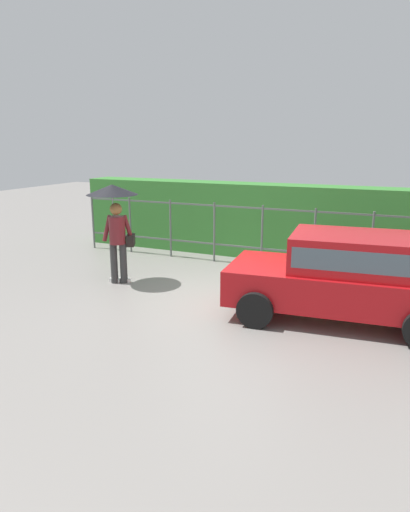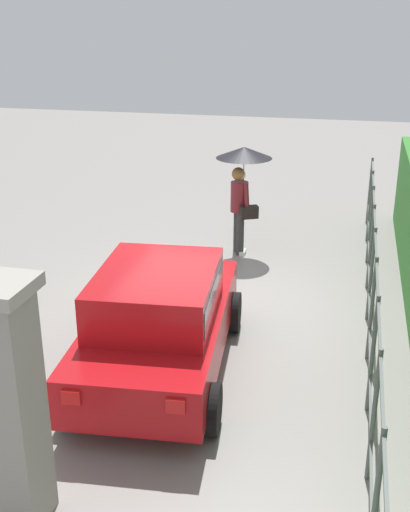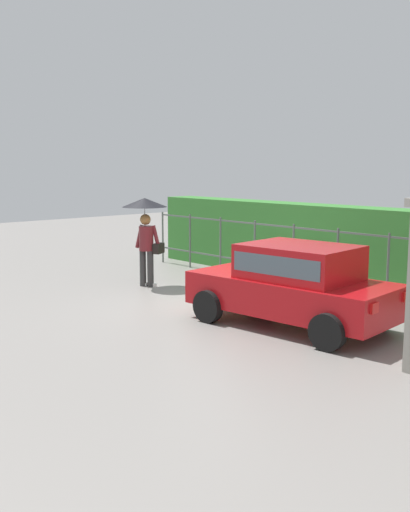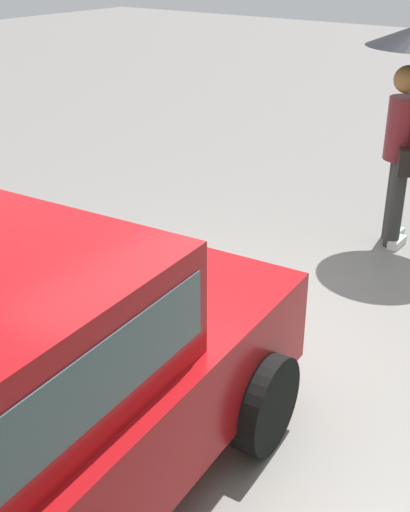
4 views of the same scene
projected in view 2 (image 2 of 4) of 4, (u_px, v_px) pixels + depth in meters
name	position (u px, v px, depth m)	size (l,w,h in m)	color
ground_plane	(206.00, 304.00, 10.35)	(40.00, 40.00, 0.00)	gray
car	(159.00, 317.00, 8.13)	(3.86, 2.14, 1.48)	#B71116
pedestrian	(243.00, 173.00, 12.07)	(1.07, 1.07, 2.09)	#333333
gate_pillar	(10.00, 405.00, 5.55)	(0.60, 0.60, 2.42)	gray
fence_section	(372.00, 286.00, 9.01)	(11.19, 0.05, 1.50)	#59605B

